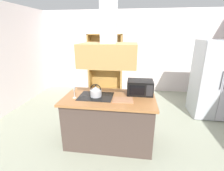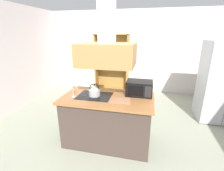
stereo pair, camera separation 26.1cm
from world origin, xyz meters
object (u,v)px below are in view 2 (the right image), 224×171
Objects in this scene: kettle at (94,91)px; microwave at (139,88)px; refrigerator at (223,82)px; wine_glass_on_counter at (73,89)px; cutting_board at (120,100)px; dish_cabinet at (112,66)px.

microwave is (0.77, 0.23, 0.03)m from kettle.
refrigerator is 3.97× the size of microwave.
refrigerator is at bearing 27.62° from wine_glass_on_counter.
cutting_board is 0.74× the size of microwave.
microwave is (1.11, -2.63, 0.17)m from dish_cabinet.
kettle is at bearing -151.39° from refrigerator.
wine_glass_on_counter is at bearing -160.27° from kettle.
cutting_board is at bearing -143.82° from refrigerator.
microwave is 1.18m from wine_glass_on_counter.
refrigerator is 5.38× the size of cutting_board.
kettle is 0.81m from microwave.
dish_cabinet is at bearing 153.33° from refrigerator.
cutting_board is 1.65× the size of wine_glass_on_counter.
refrigerator is at bearing 36.18° from cutting_board.
kettle is (-2.57, -1.40, 0.08)m from refrigerator.
refrigerator reaches higher than microwave.
cutting_board is at bearing -129.43° from microwave.
dish_cabinet is 2.88m from kettle.
microwave is at bearing -67.11° from dish_cabinet.
kettle reaches higher than wine_glass_on_counter.
cutting_board is (0.49, -0.12, -0.09)m from kettle.
refrigerator is 3.29m from wine_glass_on_counter.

